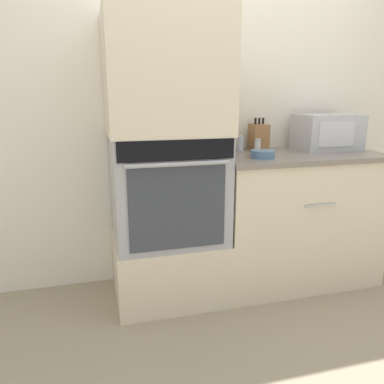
{
  "coord_description": "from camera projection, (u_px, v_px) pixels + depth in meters",
  "views": [
    {
      "loc": [
        -0.81,
        -1.99,
        1.32
      ],
      "look_at": [
        -0.21,
        0.21,
        0.73
      ],
      "focal_mm": 35.0,
      "sensor_mm": 36.0,
      "label": 1
    }
  ],
  "objects": [
    {
      "name": "condiment_jar_mid",
      "position": [
        240.0,
        144.0,
        2.67
      ],
      "size": [
        0.06,
        0.06,
        0.11
      ],
      "color": "silver",
      "rests_on": "counter_unit"
    },
    {
      "name": "wall_back",
      "position": [
        206.0,
        106.0,
        2.67
      ],
      "size": [
        8.0,
        0.05,
        2.5
      ],
      "color": "silver",
      "rests_on": "ground_plane"
    },
    {
      "name": "oven_cabinet_base",
      "position": [
        169.0,
        265.0,
        2.53
      ],
      "size": [
        0.71,
        0.6,
        0.41
      ],
      "color": "beige",
      "rests_on": "ground_plane"
    },
    {
      "name": "wall_oven",
      "position": [
        167.0,
        187.0,
        2.39
      ],
      "size": [
        0.69,
        0.64,
        0.67
      ],
      "color": "#9EA0A5",
      "rests_on": "oven_cabinet_base"
    },
    {
      "name": "ground_plane",
      "position": [
        233.0,
        309.0,
        2.39
      ],
      "size": [
        12.0,
        12.0,
        0.0
      ],
      "primitive_type": "plane",
      "color": "gray"
    },
    {
      "name": "counter_unit",
      "position": [
        294.0,
        217.0,
        2.7
      ],
      "size": [
        1.16,
        0.63,
        0.94
      ],
      "color": "beige",
      "rests_on": "ground_plane"
    },
    {
      "name": "knife_block",
      "position": [
        259.0,
        137.0,
        2.69
      ],
      "size": [
        0.12,
        0.13,
        0.23
      ],
      "color": "olive",
      "rests_on": "counter_unit"
    },
    {
      "name": "microwave",
      "position": [
        327.0,
        132.0,
        2.71
      ],
      "size": [
        0.44,
        0.3,
        0.25
      ],
      "color": "#B2B5BA",
      "rests_on": "counter_unit"
    },
    {
      "name": "condiment_jar_near",
      "position": [
        258.0,
        146.0,
        2.59
      ],
      "size": [
        0.04,
        0.04,
        0.09
      ],
      "color": "silver",
      "rests_on": "counter_unit"
    },
    {
      "name": "oven_cabinet_upper",
      "position": [
        165.0,
        74.0,
        2.22
      ],
      "size": [
        0.71,
        0.6,
        0.72
      ],
      "color": "beige",
      "rests_on": "wall_oven"
    },
    {
      "name": "bowl",
      "position": [
        262.0,
        154.0,
        2.38
      ],
      "size": [
        0.15,
        0.15,
        0.05
      ],
      "color": "#517599",
      "rests_on": "counter_unit"
    }
  ]
}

